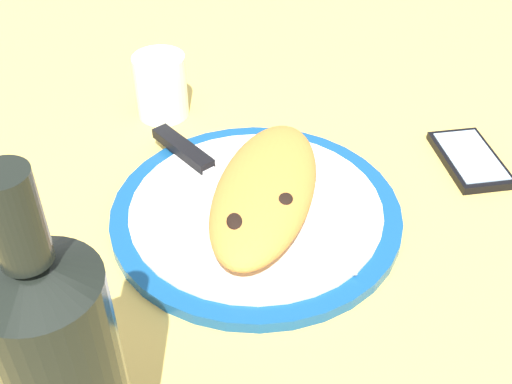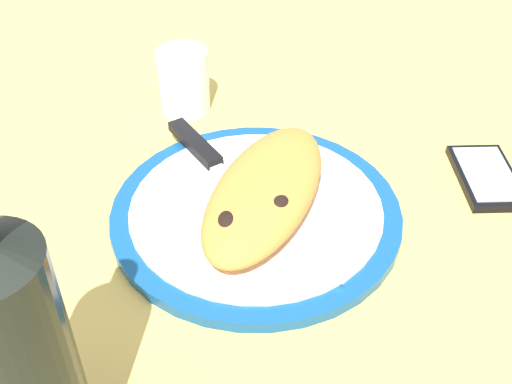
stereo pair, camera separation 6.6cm
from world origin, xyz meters
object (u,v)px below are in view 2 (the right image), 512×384
at_px(fork, 333,207).
at_px(calzone, 265,192).
at_px(plate, 256,212).
at_px(water_glass, 184,84).
at_px(smartphone, 487,177).
at_px(wine_bottle, 18,359).
at_px(knife, 207,156).

bearing_deg(fork, calzone, 95.33).
bearing_deg(calzone, plate, 80.26).
bearing_deg(water_glass, fork, -135.74).
distance_m(plate, smartphone, 0.27).
bearing_deg(wine_bottle, plate, -23.52).
xyz_separation_m(calzone, smartphone, (0.09, -0.25, -0.03)).
height_order(smartphone, wine_bottle, wine_bottle).
height_order(calzone, smartphone, calzone).
distance_m(knife, smartphone, 0.32).
bearing_deg(plate, knife, 40.41).
bearing_deg(fork, smartphone, -63.68).
bearing_deg(plate, wine_bottle, 156.48).
relative_size(calzone, fork, 1.41).
distance_m(knife, water_glass, 0.14).
relative_size(knife, wine_bottle, 0.65).
bearing_deg(calzone, smartphone, -69.29).
distance_m(calzone, fork, 0.07).
distance_m(knife, wine_bottle, 0.37).
distance_m(fork, wine_bottle, 0.36).
relative_size(fork, water_glass, 2.17).
bearing_deg(water_glass, plate, -150.68).
bearing_deg(calzone, water_glass, 31.05).
relative_size(fork, wine_bottle, 0.64).
xyz_separation_m(plate, water_glass, (0.21, 0.12, 0.03)).
bearing_deg(wine_bottle, water_glass, -0.58).
distance_m(plate, knife, 0.10).
bearing_deg(plate, water_glass, 29.32).
bearing_deg(calzone, wine_bottle, 154.75).
relative_size(plate, fork, 1.72).
height_order(water_glass, wine_bottle, wine_bottle).
xyz_separation_m(plate, calzone, (-0.00, -0.01, 0.03)).
distance_m(calzone, knife, 0.11).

